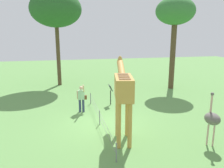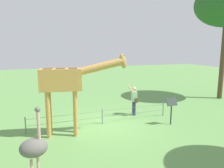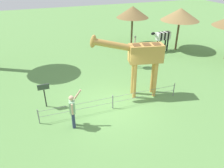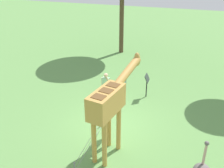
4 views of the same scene
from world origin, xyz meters
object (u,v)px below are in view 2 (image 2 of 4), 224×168
at_px(visitor, 134,99).
at_px(info_sign, 171,105).
at_px(giraffe, 68,83).
at_px(ostrich, 34,148).

xyz_separation_m(visitor, info_sign, (1.01, -1.98, 0.05)).
bearing_deg(info_sign, visitor, 117.16).
xyz_separation_m(giraffe, visitor, (3.79, 1.44, -1.36)).
bearing_deg(info_sign, ostrich, -155.80).
bearing_deg(visitor, giraffe, -159.17).
bearing_deg(visitor, ostrich, -137.61).
relative_size(visitor, info_sign, 1.33).
relative_size(giraffe, info_sign, 2.79).
relative_size(giraffe, visitor, 2.10).
distance_m(giraffe, info_sign, 5.01).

